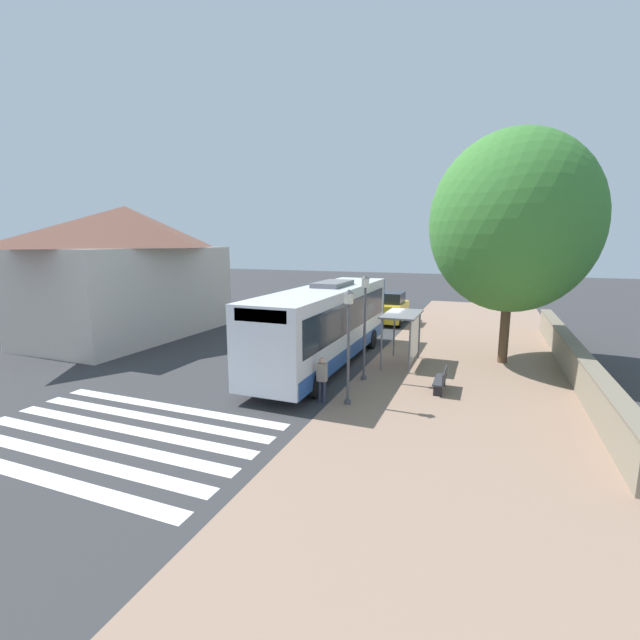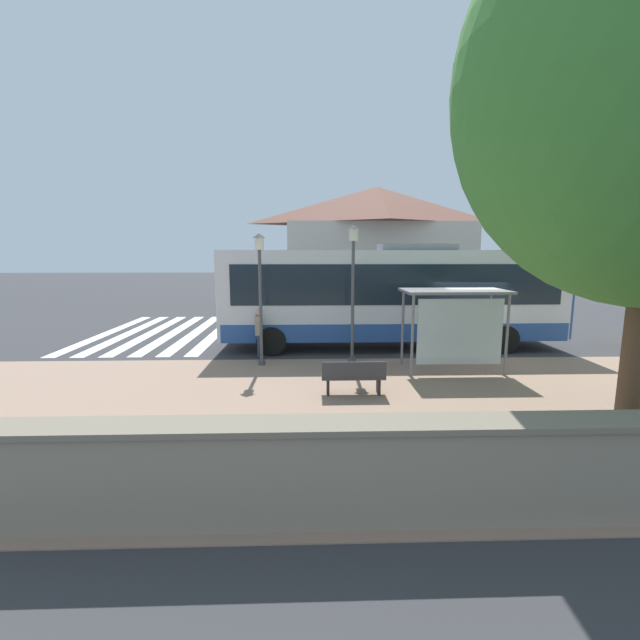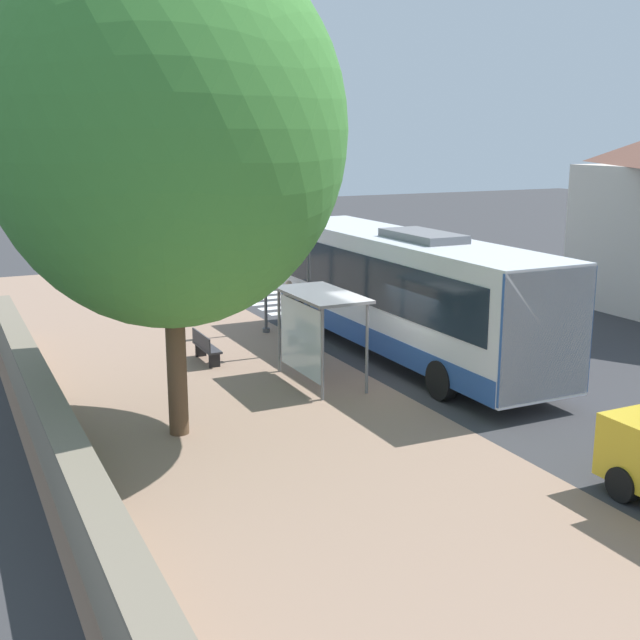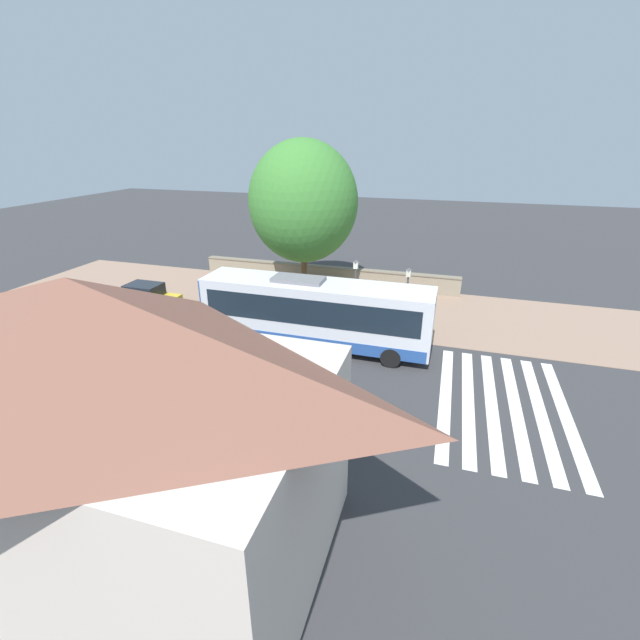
# 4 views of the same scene
# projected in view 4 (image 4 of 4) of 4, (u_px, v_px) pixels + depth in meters

# --- Properties ---
(ground_plane) EXTENTS (120.00, 120.00, 0.00)m
(ground_plane) POSITION_uv_depth(u_px,v_px,m) (286.00, 326.00, 25.74)
(ground_plane) COLOR #353538
(ground_plane) RESTS_ON ground
(sidewalk_plaza) EXTENTS (9.00, 44.00, 0.02)m
(sidewalk_plaza) POSITION_uv_depth(u_px,v_px,m) (309.00, 301.00, 29.69)
(sidewalk_plaza) COLOR #937560
(sidewalk_plaza) RESTS_ON ground
(crosswalk_stripes) EXTENTS (9.00, 5.25, 0.01)m
(crosswalk_stripes) POSITION_uv_depth(u_px,v_px,m) (503.00, 405.00, 18.17)
(crosswalk_stripes) COLOR silver
(crosswalk_stripes) RESTS_ON ground
(stone_wall) EXTENTS (0.60, 20.00, 1.38)m
(stone_wall) POSITION_uv_depth(u_px,v_px,m) (326.00, 275.00, 32.98)
(stone_wall) COLOR gray
(stone_wall) RESTS_ON ground
(background_building) EXTENTS (7.12, 12.08, 7.70)m
(background_building) POSITION_uv_depth(u_px,v_px,m) (99.00, 419.00, 10.76)
(background_building) COLOR beige
(background_building) RESTS_ON ground
(bus) EXTENTS (2.72, 12.21, 3.79)m
(bus) POSITION_uv_depth(u_px,v_px,m) (315.00, 312.00, 22.67)
(bus) COLOR silver
(bus) RESTS_ON ground
(bus_shelter) EXTENTS (1.54, 3.00, 2.42)m
(bus_shelter) POSITION_uv_depth(u_px,v_px,m) (313.00, 289.00, 25.99)
(bus_shelter) COLOR slate
(bus_shelter) RESTS_ON ground
(pedestrian) EXTENTS (0.34, 0.22, 1.66)m
(pedestrian) POSITION_uv_depth(u_px,v_px,m) (406.00, 327.00, 23.23)
(pedestrian) COLOR #2D3347
(pedestrian) RESTS_ON ground
(bench) EXTENTS (0.40, 1.57, 0.88)m
(bench) POSITION_uv_depth(u_px,v_px,m) (369.00, 306.00, 27.50)
(bench) COLOR #333338
(bench) RESTS_ON ground
(street_lamp_near) EXTENTS (0.28, 0.28, 4.33)m
(street_lamp_near) POSITION_uv_depth(u_px,v_px,m) (355.00, 290.00, 24.00)
(street_lamp_near) COLOR #4C4C51
(street_lamp_near) RESTS_ON ground
(street_lamp_far) EXTENTS (0.28, 0.28, 4.06)m
(street_lamp_far) POSITION_uv_depth(u_px,v_px,m) (407.00, 297.00, 23.49)
(street_lamp_far) COLOR #4C4C51
(street_lamp_far) RESTS_ON ground
(shade_tree) EXTENTS (7.30, 7.30, 10.50)m
(shade_tree) POSITION_uv_depth(u_px,v_px,m) (303.00, 202.00, 28.53)
(shade_tree) COLOR brown
(shade_tree) RESTS_ON ground
(parked_car_behind_bus) EXTENTS (1.88, 3.98, 2.18)m
(parked_car_behind_bus) POSITION_uv_depth(u_px,v_px,m) (147.00, 302.00, 26.65)
(parked_car_behind_bus) COLOR gold
(parked_car_behind_bus) RESTS_ON ground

